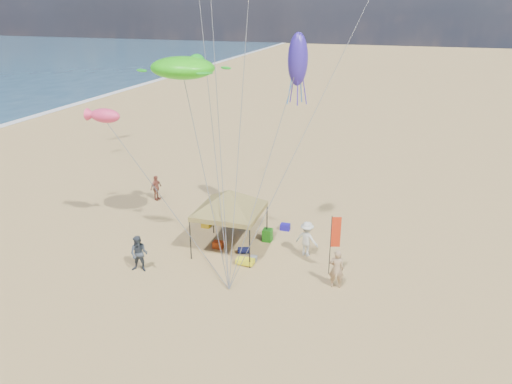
{
  "coord_description": "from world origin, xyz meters",
  "views": [
    {
      "loc": [
        6.67,
        -17.57,
        12.45
      ],
      "look_at": [
        0.0,
        3.0,
        4.0
      ],
      "focal_mm": 34.32,
      "sensor_mm": 36.0,
      "label": 1
    }
  ],
  "objects_px": {
    "cooler_red": "(218,245)",
    "cooler_blue": "(285,227)",
    "person_near_a": "(336,269)",
    "canopy_tent": "(229,192)",
    "chair_yellow": "(206,221)",
    "chair_green": "(267,235)",
    "feather_flag": "(334,236)",
    "person_near_b": "(139,254)",
    "beach_cart": "(245,261)",
    "person_near_c": "(307,239)",
    "person_far_a": "(156,188)"
  },
  "relations": [
    {
      "from": "person_near_a",
      "to": "canopy_tent",
      "type": "bearing_deg",
      "value": -27.76
    },
    {
      "from": "person_near_a",
      "to": "feather_flag",
      "type": "bearing_deg",
      "value": -82.22
    },
    {
      "from": "person_near_a",
      "to": "person_near_b",
      "type": "xyz_separation_m",
      "value": [
        -9.42,
        -1.52,
        -0.02
      ]
    },
    {
      "from": "person_near_b",
      "to": "chair_green",
      "type": "bearing_deg",
      "value": 36.12
    },
    {
      "from": "cooler_red",
      "to": "person_near_c",
      "type": "height_order",
      "value": "person_near_c"
    },
    {
      "from": "cooler_red",
      "to": "chair_yellow",
      "type": "distance_m",
      "value": 2.81
    },
    {
      "from": "chair_yellow",
      "to": "person_near_a",
      "type": "distance_m",
      "value": 9.33
    },
    {
      "from": "chair_green",
      "to": "chair_yellow",
      "type": "distance_m",
      "value": 3.99
    },
    {
      "from": "cooler_red",
      "to": "cooler_blue",
      "type": "bearing_deg",
      "value": 48.87
    },
    {
      "from": "person_near_c",
      "to": "person_far_a",
      "type": "xyz_separation_m",
      "value": [
        -11.25,
        4.49,
        -0.1
      ]
    },
    {
      "from": "person_near_c",
      "to": "cooler_blue",
      "type": "bearing_deg",
      "value": -41.14
    },
    {
      "from": "chair_green",
      "to": "person_near_a",
      "type": "height_order",
      "value": "person_near_a"
    },
    {
      "from": "feather_flag",
      "to": "person_near_c",
      "type": "distance_m",
      "value": 2.45
    },
    {
      "from": "canopy_tent",
      "to": "chair_yellow",
      "type": "bearing_deg",
      "value": 137.06
    },
    {
      "from": "chair_green",
      "to": "person_near_a",
      "type": "xyz_separation_m",
      "value": [
        4.39,
        -3.54,
        0.61
      ]
    },
    {
      "from": "person_near_a",
      "to": "person_near_b",
      "type": "relative_size",
      "value": 1.02
    },
    {
      "from": "feather_flag",
      "to": "person_near_b",
      "type": "bearing_deg",
      "value": -163.89
    },
    {
      "from": "feather_flag",
      "to": "beach_cart",
      "type": "relative_size",
      "value": 3.46
    },
    {
      "from": "cooler_red",
      "to": "person_near_b",
      "type": "relative_size",
      "value": 0.29
    },
    {
      "from": "canopy_tent",
      "to": "person_near_b",
      "type": "xyz_separation_m",
      "value": [
        -3.44,
        -3.49,
        -2.36
      ]
    },
    {
      "from": "chair_yellow",
      "to": "person_near_c",
      "type": "distance_m",
      "value": 6.59
    },
    {
      "from": "beach_cart",
      "to": "person_near_b",
      "type": "relative_size",
      "value": 0.48
    },
    {
      "from": "person_near_b",
      "to": "person_near_c",
      "type": "xyz_separation_m",
      "value": [
        7.46,
        4.08,
        0.02
      ]
    },
    {
      "from": "chair_green",
      "to": "cooler_red",
      "type": "bearing_deg",
      "value": -144.09
    },
    {
      "from": "canopy_tent",
      "to": "cooler_red",
      "type": "xyz_separation_m",
      "value": [
        -0.68,
        -0.08,
        -3.11
      ]
    },
    {
      "from": "cooler_red",
      "to": "chair_green",
      "type": "bearing_deg",
      "value": 35.91
    },
    {
      "from": "cooler_blue",
      "to": "person_near_a",
      "type": "xyz_separation_m",
      "value": [
        3.8,
        -5.18,
        0.77
      ]
    },
    {
      "from": "cooler_red",
      "to": "chair_yellow",
      "type": "relative_size",
      "value": 0.77
    },
    {
      "from": "person_near_a",
      "to": "beach_cart",
      "type": "bearing_deg",
      "value": -17.25
    },
    {
      "from": "chair_yellow",
      "to": "chair_green",
      "type": "bearing_deg",
      "value": -8.71
    },
    {
      "from": "person_near_b",
      "to": "person_far_a",
      "type": "relative_size",
      "value": 1.1
    },
    {
      "from": "feather_flag",
      "to": "person_near_c",
      "type": "xyz_separation_m",
      "value": [
        -1.62,
        1.46,
        -1.12
      ]
    },
    {
      "from": "feather_flag",
      "to": "person_near_c",
      "type": "height_order",
      "value": "feather_flag"
    },
    {
      "from": "cooler_red",
      "to": "cooler_blue",
      "type": "distance_m",
      "value": 4.37
    },
    {
      "from": "feather_flag",
      "to": "person_near_b",
      "type": "xyz_separation_m",
      "value": [
        -9.08,
        -2.62,
        -1.14
      ]
    },
    {
      "from": "cooler_red",
      "to": "chair_yellow",
      "type": "bearing_deg",
      "value": 126.37
    },
    {
      "from": "feather_flag",
      "to": "chair_green",
      "type": "height_order",
      "value": "feather_flag"
    },
    {
      "from": "cooler_red",
      "to": "person_near_c",
      "type": "distance_m",
      "value": 4.81
    },
    {
      "from": "cooler_red",
      "to": "person_near_c",
      "type": "xyz_separation_m",
      "value": [
        4.71,
        0.67,
        0.76
      ]
    },
    {
      "from": "cooler_blue",
      "to": "chair_yellow",
      "type": "distance_m",
      "value": 4.65
    },
    {
      "from": "person_far_a",
      "to": "person_near_a",
      "type": "bearing_deg",
      "value": -105.08
    },
    {
      "from": "canopy_tent",
      "to": "person_near_a",
      "type": "bearing_deg",
      "value": -18.2
    },
    {
      "from": "cooler_red",
      "to": "chair_yellow",
      "type": "xyz_separation_m",
      "value": [
        -1.66,
        2.26,
        0.16
      ]
    },
    {
      "from": "person_near_b",
      "to": "cooler_red",
      "type": "bearing_deg",
      "value": 42.04
    },
    {
      "from": "canopy_tent",
      "to": "beach_cart",
      "type": "xyz_separation_m",
      "value": [
        1.3,
        -1.34,
        -3.1
      ]
    },
    {
      "from": "canopy_tent",
      "to": "chair_yellow",
      "type": "distance_m",
      "value": 4.35
    },
    {
      "from": "beach_cart",
      "to": "person_near_b",
      "type": "height_order",
      "value": "person_near_b"
    },
    {
      "from": "person_near_a",
      "to": "person_far_a",
      "type": "height_order",
      "value": "person_near_a"
    },
    {
      "from": "chair_yellow",
      "to": "person_near_c",
      "type": "bearing_deg",
      "value": -14.0
    },
    {
      "from": "cooler_red",
      "to": "person_near_b",
      "type": "bearing_deg",
      "value": -128.93
    }
  ]
}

